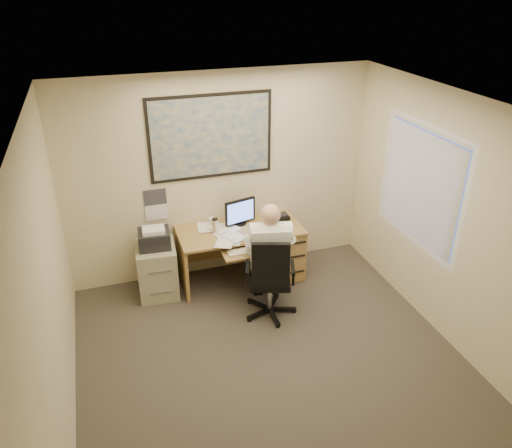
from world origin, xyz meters
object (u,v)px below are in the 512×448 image
object	(u,v)px
desk	(264,245)
filing_cabinet	(157,265)
person	(269,261)
office_chair	(272,292)

from	to	relation	value
desk	filing_cabinet	distance (m)	1.43
desk	filing_cabinet	size ratio (longest dim) A/B	1.71
desk	person	world-z (taller)	person
filing_cabinet	person	bearing A→B (deg)	-29.55
desk	filing_cabinet	world-z (taller)	desk
office_chair	filing_cabinet	bearing A→B (deg)	162.29
office_chair	person	size ratio (longest dim) A/B	0.76
office_chair	person	distance (m)	0.41
office_chair	person	xyz separation A→B (m)	(-0.02, 0.08, 0.40)
filing_cabinet	office_chair	size ratio (longest dim) A/B	0.86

